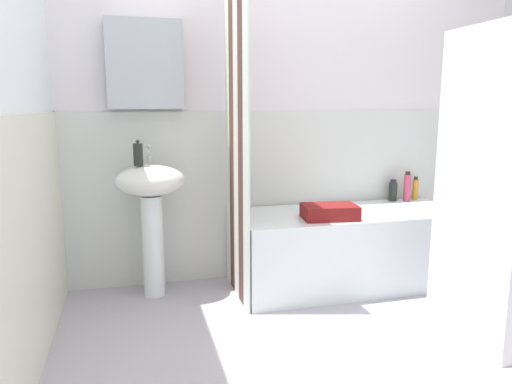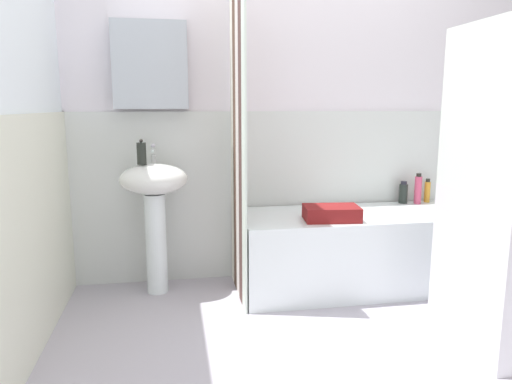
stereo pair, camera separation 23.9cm
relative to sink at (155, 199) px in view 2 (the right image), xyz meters
The scene contains 12 objects.
ground_plane 1.56m from the sink, 46.73° to the right, with size 4.80×5.60×0.04m, color #B5AFBC.
wall_back_tiled 1.07m from the sink, 14.46° to the left, with size 3.60×0.18×2.40m.
wall_left_tiled 1.03m from the sink, 131.26° to the right, with size 0.07×1.81×2.40m.
sink is the anchor object (origin of this frame).
faucet 0.30m from the sink, 90.00° to the left, with size 0.03×0.12×0.12m.
soap_dispenser 0.31m from the sink, 165.49° to the right, with size 0.06×0.06×0.16m.
bathtub 1.39m from the sink, ahead, with size 1.57×0.65×0.52m, color white.
shower_curtain 0.66m from the sink, 14.17° to the right, with size 0.01×0.65×2.00m.
lotion_bottle 2.02m from the sink, ahead, with size 0.04×0.04×0.18m.
conditioner_bottle 1.92m from the sink, ahead, with size 0.05×0.05×0.23m.
shampoo_bottle 1.82m from the sink, ahead, with size 0.06×0.06×0.16m.
towel_folded 1.15m from the sink, 14.79° to the right, with size 0.35×0.22×0.09m, color maroon.
Camera 2 is at (-0.85, -2.08, 1.24)m, focal length 33.36 mm.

